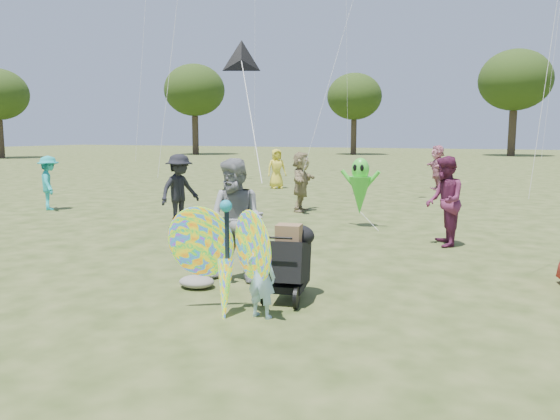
% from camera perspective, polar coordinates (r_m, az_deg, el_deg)
% --- Properties ---
extents(ground, '(160.00, 160.00, 0.00)m').
position_cam_1_polar(ground, '(7.75, -3.24, -9.59)').
color(ground, '#51592B').
rests_on(ground, ground).
extents(child_girl, '(0.41, 0.29, 1.08)m').
position_cam_1_polar(child_girl, '(7.00, -1.98, -6.93)').
color(child_girl, '#A6D6EB').
rests_on(child_girl, ground).
extents(adult_man, '(0.95, 0.74, 1.96)m').
position_cam_1_polar(adult_man, '(8.57, -4.57, -1.16)').
color(adult_man, gray).
rests_on(adult_man, ground).
extents(grey_bag, '(0.56, 0.46, 0.18)m').
position_cam_1_polar(grey_bag, '(8.52, -8.70, -7.42)').
color(grey_bag, gray).
rests_on(grey_bag, ground).
extents(crowd_b, '(0.96, 1.32, 1.82)m').
position_cam_1_polar(crowd_b, '(14.11, -10.45, 2.07)').
color(crowd_b, black).
rests_on(crowd_b, ground).
extents(crowd_d, '(0.79, 1.73, 1.80)m').
position_cam_1_polar(crowd_d, '(16.41, 2.22, 2.98)').
color(crowd_d, '#96855C').
rests_on(crowd_d, ground).
extents(crowd_e, '(0.94, 1.08, 1.89)m').
position_cam_1_polar(crowd_e, '(11.84, 16.81, 0.88)').
color(crowd_e, '#662244').
rests_on(crowd_e, ground).
extents(crowd_g, '(0.97, 0.95, 1.68)m').
position_cam_1_polar(crowd_g, '(23.31, -0.36, 4.33)').
color(crowd_g, yellow).
rests_on(crowd_g, ground).
extents(crowd_i, '(1.21, 1.17, 1.66)m').
position_cam_1_polar(crowd_i, '(18.16, -22.98, 2.62)').
color(crowd_i, '#1EA7A6').
rests_on(crowd_i, ground).
extents(crowd_j, '(1.12, 1.81, 1.86)m').
position_cam_1_polar(crowd_j, '(23.68, 16.11, 4.30)').
color(crowd_j, '#BF6D83').
rests_on(crowd_j, ground).
extents(jogging_stroller, '(0.62, 1.10, 1.09)m').
position_cam_1_polar(jogging_stroller, '(7.74, 1.21, -4.91)').
color(jogging_stroller, black).
rests_on(jogging_stroller, ground).
extents(butterfly_kite, '(1.74, 0.75, 1.70)m').
position_cam_1_polar(butterfly_kite, '(7.10, -5.68, -5.02)').
color(butterfly_kite, '#FA272A').
rests_on(butterfly_kite, ground).
extents(delta_kite_rig, '(1.78, 2.16, 2.54)m').
position_cam_1_polar(delta_kite_rig, '(10.67, -4.04, 15.25)').
color(delta_kite_rig, black).
rests_on(delta_kite_rig, ground).
extents(alien_kite, '(1.12, 0.69, 1.74)m').
position_cam_1_polar(alien_kite, '(13.80, 8.36, 2.23)').
color(alien_kite, '#3FD732').
rests_on(alien_kite, ground).
extents(tree_line, '(91.78, 33.60, 10.79)m').
position_cam_1_polar(tree_line, '(51.74, 24.99, 12.31)').
color(tree_line, '#3A2D21').
rests_on(tree_line, ground).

